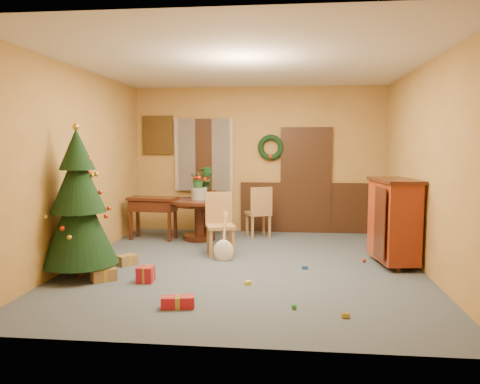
# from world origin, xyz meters

# --- Properties ---
(room_envelope) EXTENTS (5.50, 5.50, 5.50)m
(room_envelope) POSITION_xyz_m (0.21, 2.70, 1.12)
(room_envelope) COLOR #353E4D
(room_envelope) RESTS_ON ground
(dining_table) EXTENTS (1.09, 1.09, 0.75)m
(dining_table) POSITION_xyz_m (-1.03, 1.76, 0.53)
(dining_table) COLOR black
(dining_table) RESTS_ON floor
(urn) EXTENTS (0.30, 0.30, 0.22)m
(urn) POSITION_xyz_m (-1.03, 1.76, 0.86)
(urn) COLOR slate
(urn) RESTS_ON dining_table
(centerpiece_plant) EXTENTS (0.32, 0.27, 0.35)m
(centerpiece_plant) POSITION_xyz_m (-1.03, 1.76, 1.14)
(centerpiece_plant) COLOR #1E4C23
(centerpiece_plant) RESTS_ON urn
(chair_near) EXTENTS (0.54, 0.54, 1.00)m
(chair_near) POSITION_xyz_m (-0.48, 0.69, 0.54)
(chair_near) COLOR #8E5F39
(chair_near) RESTS_ON floor
(chair_far) EXTENTS (0.55, 0.55, 0.97)m
(chair_far) POSITION_xyz_m (0.07, 2.09, 0.52)
(chair_far) COLOR #8E5F39
(chair_far) RESTS_ON floor
(guitar) EXTENTS (0.41, 0.53, 0.71)m
(guitar) POSITION_xyz_m (-0.36, 0.26, 0.36)
(guitar) COLOR beige
(guitar) RESTS_ON floor
(plant_stand) EXTENTS (0.34, 0.34, 0.89)m
(plant_stand) POSITION_xyz_m (-0.94, 2.08, 0.55)
(plant_stand) COLOR black
(plant_stand) RESTS_ON floor
(stand_plant) EXTENTS (0.31, 0.29, 0.46)m
(stand_plant) POSITION_xyz_m (-0.94, 2.08, 1.12)
(stand_plant) COLOR #19471E
(stand_plant) RESTS_ON plant_stand
(christmas_tree) EXTENTS (0.99, 0.99, 2.04)m
(christmas_tree) POSITION_xyz_m (-2.15, -0.78, 0.97)
(christmas_tree) COLOR #382111
(christmas_tree) RESTS_ON floor
(writing_desk) EXTENTS (0.93, 0.53, 0.79)m
(writing_desk) POSITION_xyz_m (-1.89, 1.72, 0.60)
(writing_desk) COLOR black
(writing_desk) RESTS_ON floor
(sideboard) EXTENTS (0.67, 1.06, 1.27)m
(sideboard) POSITION_xyz_m (2.15, 0.28, 0.68)
(sideboard) COLOR #57180A
(sideboard) RESTS_ON floor
(gift_a) EXTENTS (0.38, 0.36, 0.16)m
(gift_a) POSITION_xyz_m (-1.78, -0.92, 0.08)
(gift_a) COLOR brown
(gift_a) RESTS_ON floor
(gift_b) EXTENTS (0.21, 0.21, 0.21)m
(gift_b) POSITION_xyz_m (-1.21, -0.93, 0.10)
(gift_b) COLOR #A61624
(gift_b) RESTS_ON floor
(gift_c) EXTENTS (0.32, 0.33, 0.15)m
(gift_c) POSITION_xyz_m (-1.74, -0.13, 0.07)
(gift_c) COLOR brown
(gift_c) RESTS_ON floor
(gift_d) EXTENTS (0.37, 0.20, 0.13)m
(gift_d) POSITION_xyz_m (-0.57, -1.82, 0.06)
(gift_d) COLOR #A61624
(gift_d) RESTS_ON floor
(toy_a) EXTENTS (0.09, 0.06, 0.05)m
(toy_a) POSITION_xyz_m (0.86, -0.10, 0.03)
(toy_a) COLOR #224A97
(toy_a) RESTS_ON floor
(toy_b) EXTENTS (0.06, 0.06, 0.06)m
(toy_b) POSITION_xyz_m (0.69, -1.73, 0.03)
(toy_b) COLOR #258834
(toy_b) RESTS_ON floor
(toy_c) EXTENTS (0.09, 0.09, 0.05)m
(toy_c) POSITION_xyz_m (0.12, -0.92, 0.03)
(toy_c) COLOR yellow
(toy_c) RESTS_ON floor
(toy_d) EXTENTS (0.06, 0.06, 0.06)m
(toy_d) POSITION_xyz_m (1.76, 0.38, 0.03)
(toy_d) COLOR #B4280C
(toy_d) RESTS_ON floor
(toy_e) EXTENTS (0.09, 0.07, 0.05)m
(toy_e) POSITION_xyz_m (1.21, -1.93, 0.03)
(toy_e) COLOR gold
(toy_e) RESTS_ON floor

